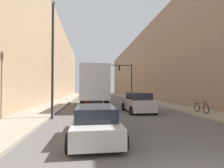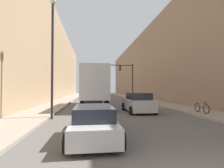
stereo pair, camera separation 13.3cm
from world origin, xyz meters
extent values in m
cube|color=gray|center=(6.72, 30.00, 0.07)|extent=(2.95, 80.00, 0.15)
cube|color=gray|center=(-6.72, 30.00, 0.07)|extent=(2.95, 80.00, 0.15)
cube|color=#846B56|center=(11.20, 30.00, 6.91)|extent=(6.00, 80.00, 13.82)
cube|color=tan|center=(-11.20, 30.00, 7.59)|extent=(6.00, 80.00, 15.19)
cube|color=#B2B7C1|center=(-2.15, 15.63, 2.61)|extent=(2.51, 9.16, 3.02)
cube|color=black|center=(-2.15, 15.63, 0.95)|extent=(1.25, 9.16, 0.24)
cube|color=maroon|center=(-2.15, 21.53, 1.42)|extent=(2.51, 2.62, 2.84)
cylinder|color=black|center=(-3.25, 12.26, 0.50)|extent=(0.25, 1.00, 1.00)
cylinder|color=black|center=(-1.05, 12.26, 0.50)|extent=(0.25, 1.00, 1.00)
cylinder|color=black|center=(-3.25, 13.46, 0.50)|extent=(0.25, 1.00, 1.00)
cylinder|color=black|center=(-1.05, 13.46, 0.50)|extent=(0.25, 1.00, 1.00)
cylinder|color=black|center=(-3.25, 21.53, 0.50)|extent=(0.25, 1.00, 1.00)
cylinder|color=black|center=(-1.05, 21.53, 0.50)|extent=(0.25, 1.00, 1.00)
cube|color=#B7B7BC|center=(-2.38, 4.58, 0.50)|extent=(1.75, 4.73, 0.65)
cube|color=#1E232D|center=(-2.38, 4.34, 1.08)|extent=(1.54, 2.60, 0.51)
cylinder|color=black|center=(-3.26, 6.25, 0.32)|extent=(0.25, 0.64, 0.64)
cylinder|color=black|center=(-1.51, 6.25, 0.32)|extent=(0.25, 0.64, 0.64)
cylinder|color=black|center=(-3.26, 2.81, 0.32)|extent=(0.25, 0.64, 0.64)
cylinder|color=black|center=(-1.51, 2.81, 0.32)|extent=(0.25, 0.64, 0.64)
cube|color=#B7B7BC|center=(1.65, 12.02, 0.66)|extent=(1.94, 4.46, 0.93)
cube|color=#1E232D|center=(1.65, 11.80, 1.41)|extent=(1.71, 2.45, 0.57)
cylinder|color=black|center=(0.67, 13.55, 0.35)|extent=(0.25, 0.70, 0.70)
cylinder|color=black|center=(2.62, 13.55, 0.35)|extent=(0.25, 0.70, 0.70)
cylinder|color=black|center=(0.67, 10.39, 0.35)|extent=(0.25, 0.70, 0.70)
cylinder|color=black|center=(2.62, 10.39, 0.35)|extent=(0.25, 0.70, 0.70)
cylinder|color=black|center=(5.10, 27.91, 3.28)|extent=(0.20, 0.20, 6.56)
cube|color=black|center=(1.69, 27.91, 6.26)|extent=(6.82, 0.12, 0.12)
cube|color=black|center=(2.83, 27.91, 5.75)|extent=(0.30, 0.24, 0.90)
sphere|color=green|center=(2.83, 27.77, 5.75)|extent=(0.18, 0.18, 0.18)
cube|color=black|center=(0.55, 27.91, 5.75)|extent=(0.30, 0.24, 0.90)
sphere|color=gold|center=(0.55, 27.77, 5.47)|extent=(0.18, 0.18, 0.18)
cylinder|color=black|center=(-5.10, 9.31, 3.98)|extent=(0.16, 0.16, 7.96)
sphere|color=silver|center=(-5.10, 9.31, 8.11)|extent=(0.44, 0.44, 0.44)
torus|color=black|center=(6.22, 9.31, 0.51)|extent=(0.06, 0.72, 0.72)
torus|color=black|center=(6.22, 10.41, 0.51)|extent=(0.06, 0.72, 0.72)
cube|color=gray|center=(6.22, 9.86, 0.74)|extent=(0.04, 1.11, 0.04)
cube|color=black|center=(6.22, 9.46, 0.96)|extent=(0.12, 0.20, 0.06)
cube|color=gray|center=(6.22, 10.36, 0.99)|extent=(0.44, 0.04, 0.04)
camera|label=1|loc=(-2.67, -2.94, 2.07)|focal=28.00mm
camera|label=2|loc=(-2.54, -2.96, 2.07)|focal=28.00mm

